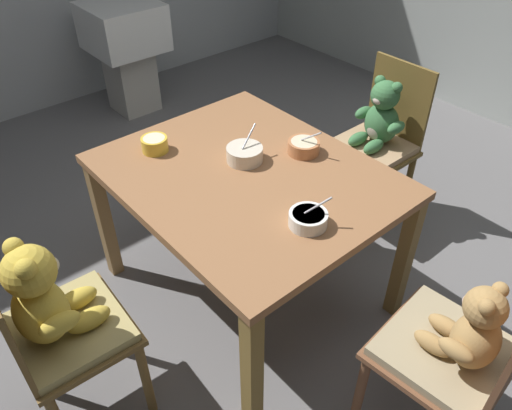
% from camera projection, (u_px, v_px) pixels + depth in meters
% --- Properties ---
extents(ground_plane, '(5.20, 5.20, 0.04)m').
position_uv_depth(ground_plane, '(248.00, 291.00, 2.49)').
color(ground_plane, slate).
extents(dining_table, '(1.17, 0.95, 0.70)m').
position_uv_depth(dining_table, '(247.00, 189.00, 2.10)').
color(dining_table, '#90603B').
rests_on(dining_table, ground_plane).
extents(teddy_chair_near_right, '(0.45, 0.45, 0.92)m').
position_uv_depth(teddy_chair_near_right, '(463.00, 347.00, 1.59)').
color(teddy_chair_near_right, brown).
rests_on(teddy_chair_near_right, ground_plane).
extents(teddy_chair_near_front, '(0.42, 0.40, 0.87)m').
position_uv_depth(teddy_chair_near_front, '(51.00, 315.00, 1.64)').
color(teddy_chair_near_front, brown).
rests_on(teddy_chair_near_front, ground_plane).
extents(teddy_chair_far_center, '(0.39, 0.42, 0.89)m').
position_uv_depth(teddy_chair_far_center, '(377.00, 133.00, 2.61)').
color(teddy_chair_far_center, brown).
rests_on(teddy_chair_far_center, ground_plane).
extents(porridge_bowl_yellow_near_left, '(0.11, 0.11, 0.06)m').
position_uv_depth(porridge_bowl_yellow_near_left, '(155.00, 144.00, 2.16)').
color(porridge_bowl_yellow_near_left, yellow).
rests_on(porridge_bowl_yellow_near_left, dining_table).
extents(porridge_bowl_white_near_right, '(0.14, 0.14, 0.12)m').
position_uv_depth(porridge_bowl_white_near_right, '(308.00, 219.00, 1.77)').
color(porridge_bowl_white_near_right, white).
rests_on(porridge_bowl_white_near_right, dining_table).
extents(porridge_bowl_cream_center, '(0.15, 0.16, 0.14)m').
position_uv_depth(porridge_bowl_cream_center, '(245.00, 154.00, 2.09)').
color(porridge_bowl_cream_center, beige).
rests_on(porridge_bowl_cream_center, dining_table).
extents(porridge_bowl_terracotta_far_center, '(0.15, 0.14, 0.12)m').
position_uv_depth(porridge_bowl_terracotta_far_center, '(304.00, 147.00, 2.15)').
color(porridge_bowl_terracotta_far_center, '#BD7548').
rests_on(porridge_bowl_terracotta_far_center, dining_table).
extents(sink_basin, '(0.51, 0.50, 0.81)m').
position_uv_depth(sink_basin, '(125.00, 43.00, 3.65)').
color(sink_basin, '#B7B2A8').
rests_on(sink_basin, ground_plane).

